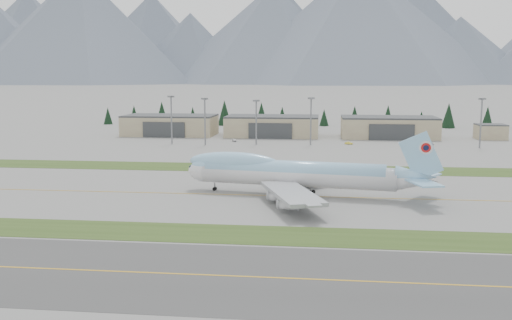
# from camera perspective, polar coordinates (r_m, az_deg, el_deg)

# --- Properties ---
(ground) EXTENTS (7000.00, 7000.00, 0.00)m
(ground) POSITION_cam_1_polar(r_m,az_deg,el_deg) (151.71, 2.47, -3.60)
(ground) COLOR slate
(ground) RESTS_ON ground
(grass_strip_near) EXTENTS (400.00, 14.00, 0.08)m
(grass_strip_near) POSITION_cam_1_polar(r_m,az_deg,el_deg) (114.94, 1.11, -7.54)
(grass_strip_near) COLOR #2E4719
(grass_strip_near) RESTS_ON ground
(grass_strip_far) EXTENTS (400.00, 18.00, 0.08)m
(grass_strip_far) POSITION_cam_1_polar(r_m,az_deg,el_deg) (195.87, 3.40, -0.87)
(grass_strip_far) COLOR #2E4719
(grass_strip_far) RESTS_ON ground
(asphalt_taxiway) EXTENTS (400.00, 32.00, 0.04)m
(asphalt_taxiway) POSITION_cam_1_polar(r_m,az_deg,el_deg) (92.23, -0.33, -11.62)
(asphalt_taxiway) COLOR #373737
(asphalt_taxiway) RESTS_ON ground
(taxiway_line_main) EXTENTS (400.00, 0.40, 0.02)m
(taxiway_line_main) POSITION_cam_1_polar(r_m,az_deg,el_deg) (151.71, 2.47, -3.60)
(taxiway_line_main) COLOR gold
(taxiway_line_main) RESTS_ON ground
(taxiway_line_near) EXTENTS (400.00, 0.40, 0.02)m
(taxiway_line_near) POSITION_cam_1_polar(r_m,az_deg,el_deg) (92.23, -0.33, -11.62)
(taxiway_line_near) COLOR gold
(taxiway_line_near) RESTS_ON ground
(boeing_747_freighter) EXTENTS (68.96, 58.58, 18.08)m
(boeing_747_freighter) POSITION_cam_1_polar(r_m,az_deg,el_deg) (151.94, 3.85, -1.31)
(boeing_747_freighter) COLOR silver
(boeing_747_freighter) RESTS_ON ground
(hangar_left) EXTENTS (48.00, 26.60, 10.80)m
(hangar_left) POSITION_cam_1_polar(r_m,az_deg,el_deg) (309.68, -8.56, 3.48)
(hangar_left) COLOR gray
(hangar_left) RESTS_ON ground
(hangar_center) EXTENTS (48.00, 26.60, 10.80)m
(hangar_center) POSITION_cam_1_polar(r_m,az_deg,el_deg) (300.14, 1.65, 3.42)
(hangar_center) COLOR gray
(hangar_center) RESTS_ON ground
(hangar_right) EXTENTS (48.00, 26.60, 10.80)m
(hangar_right) POSITION_cam_1_polar(r_m,az_deg,el_deg) (301.06, 13.12, 3.22)
(hangar_right) COLOR gray
(hangar_right) RESTS_ON ground
(control_shed) EXTENTS (14.00, 12.00, 7.60)m
(control_shed) POSITION_cam_1_polar(r_m,az_deg,el_deg) (309.13, 22.41, 2.64)
(control_shed) COLOR gray
(control_shed) RESTS_ON ground
(floodlight_masts) EXTENTS (163.01, 9.65, 22.50)m
(floodlight_masts) POSITION_cam_1_polar(r_m,az_deg,el_deg) (259.55, 6.72, 4.77)
(floodlight_masts) COLOR slate
(floodlight_masts) RESTS_ON ground
(service_vehicle_a) EXTENTS (2.96, 4.21, 1.33)m
(service_vehicle_a) POSITION_cam_1_polar(r_m,az_deg,el_deg) (276.06, -2.18, 1.85)
(service_vehicle_a) COLOR silver
(service_vehicle_a) RESTS_ON ground
(service_vehicle_b) EXTENTS (3.91, 2.40, 1.22)m
(service_vehicle_b) POSITION_cam_1_polar(r_m,az_deg,el_deg) (267.86, 9.25, 1.55)
(service_vehicle_b) COLOR yellow
(service_vehicle_b) RESTS_ON ground
(service_vehicle_c) EXTENTS (2.30, 4.30, 1.19)m
(service_vehicle_c) POSITION_cam_1_polar(r_m,az_deg,el_deg) (275.61, 17.09, 1.48)
(service_vehicle_c) COLOR #A5A6AA
(service_vehicle_c) RESTS_ON ground
(conifer_belt) EXTENTS (269.36, 14.34, 16.41)m
(conifer_belt) POSITION_cam_1_polar(r_m,az_deg,el_deg) (361.00, 6.10, 4.49)
(conifer_belt) COLOR black
(conifer_belt) RESTS_ON ground
(mountain_ridge_front) EXTENTS (4197.69, 1149.42, 475.57)m
(mountain_ridge_front) POSITION_cam_1_polar(r_m,az_deg,el_deg) (2331.26, 7.05, 12.95)
(mountain_ridge_front) COLOR #474F5E
(mountain_ridge_front) RESTS_ON ground
(mountain_ridge_rear) EXTENTS (4455.89, 983.82, 491.91)m
(mountain_ridge_rear) POSITION_cam_1_polar(r_m,az_deg,el_deg) (3056.59, 8.14, 12.40)
(mountain_ridge_rear) COLOR #474F5E
(mountain_ridge_rear) RESTS_ON ground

